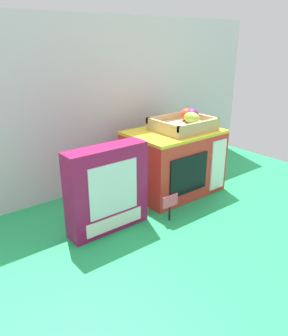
% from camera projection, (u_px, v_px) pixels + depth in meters
% --- Properties ---
extents(ground_plane, '(1.70, 1.70, 0.00)m').
position_uv_depth(ground_plane, '(159.00, 203.00, 1.37)').
color(ground_plane, '#219E54').
rests_on(ground_plane, ground).
extents(display_back_panel, '(1.61, 0.03, 0.71)m').
position_uv_depth(display_back_panel, '(114.00, 104.00, 1.47)').
color(display_back_panel, silver).
rests_on(display_back_panel, ground).
extents(toy_microwave, '(0.38, 0.28, 0.27)m').
position_uv_depth(toy_microwave, '(173.00, 161.00, 1.44)').
color(toy_microwave, red).
rests_on(toy_microwave, ground).
extents(food_groups_crate, '(0.23, 0.20, 0.08)m').
position_uv_depth(food_groups_crate, '(185.00, 123.00, 1.40)').
color(food_groups_crate, tan).
rests_on(food_groups_crate, toy_microwave).
extents(cookie_set_box, '(0.29, 0.08, 0.30)m').
position_uv_depth(cookie_set_box, '(107.00, 189.00, 1.14)').
color(cookie_set_box, '#99144C').
rests_on(cookie_set_box, ground).
extents(price_sign, '(0.07, 0.01, 0.10)m').
position_uv_depth(price_sign, '(170.00, 204.00, 1.22)').
color(price_sign, black).
rests_on(price_sign, ground).
extents(loose_toy_apple, '(0.06, 0.06, 0.06)m').
position_uv_depth(loose_toy_apple, '(204.00, 167.00, 1.66)').
color(loose_toy_apple, red).
rests_on(loose_toy_apple, ground).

